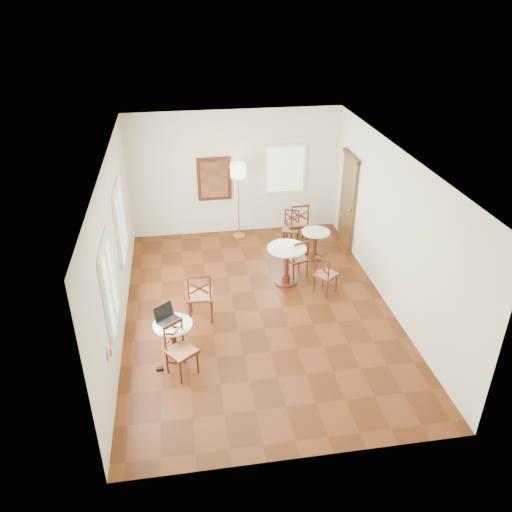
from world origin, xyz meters
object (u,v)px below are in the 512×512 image
at_px(chair_back_b, 291,228).
at_px(power_adapter, 160,369).
at_px(cafe_table_mid, 287,261).
at_px(chair_back_a, 298,223).
at_px(chair_near_b, 180,350).
at_px(cafe_table_near, 174,337).
at_px(water_glass, 173,320).
at_px(chair_near_a, 200,295).
at_px(mouse, 175,327).
at_px(chair_mid_a, 297,258).
at_px(navy_mug, 164,326).
at_px(cafe_table_back, 315,242).
at_px(chair_mid_b, 325,274).
at_px(laptop, 167,317).
at_px(floor_lamp, 238,175).

xyz_separation_m(chair_back_b, power_adapter, (-3.04, -4.01, -0.40)).
xyz_separation_m(cafe_table_mid, chair_back_a, (0.64, 1.77, -0.00)).
distance_m(chair_near_b, chair_back_a, 5.07).
distance_m(cafe_table_near, water_glass, 0.31).
distance_m(chair_near_a, mouse, 1.25).
xyz_separation_m(chair_mid_a, chair_back_b, (0.19, 1.47, -0.02)).
distance_m(cafe_table_near, navy_mug, 0.35).
xyz_separation_m(cafe_table_back, power_adapter, (-3.43, -3.27, -0.39)).
height_order(chair_back_a, chair_back_b, chair_back_a).
distance_m(chair_near_a, chair_mid_b, 2.55).
relative_size(chair_back_a, chair_back_b, 1.22).
bearing_deg(chair_back_a, chair_mid_b, 89.13).
relative_size(cafe_table_near, chair_back_a, 0.66).
xyz_separation_m(cafe_table_mid, navy_mug, (-2.45, -2.12, 0.21)).
distance_m(chair_mid_b, navy_mug, 3.55).
height_order(cafe_table_mid, laptop, laptop).
bearing_deg(cafe_table_mid, cafe_table_back, 47.98).
bearing_deg(chair_mid_a, chair_near_a, 12.20).
distance_m(cafe_table_back, power_adapter, 4.75).
bearing_deg(power_adapter, floor_lamp, 67.72).
relative_size(chair_back_b, water_glass, 8.26).
height_order(cafe_table_near, chair_back_a, chair_back_a).
distance_m(cafe_table_back, chair_back_b, 0.84).
relative_size(cafe_table_near, chair_near_b, 0.75).
xyz_separation_m(chair_near_a, chair_mid_a, (2.09, 1.21, -0.08)).
xyz_separation_m(cafe_table_back, water_glass, (-3.16, -2.92, 0.32)).
distance_m(cafe_table_mid, chair_mid_a, 0.36).
relative_size(laptop, water_glass, 4.61).
height_order(chair_back_a, water_glass, chair_back_a).
relative_size(chair_mid_a, floor_lamp, 0.47).
bearing_deg(mouse, power_adapter, -136.33).
xyz_separation_m(floor_lamp, mouse, (-1.59, -4.42, -0.88)).
bearing_deg(mouse, cafe_table_mid, 54.81).
distance_m(chair_mid_a, laptop, 3.44).
bearing_deg(chair_back_a, chair_back_b, 21.15).
xyz_separation_m(cafe_table_near, floor_lamp, (1.63, 4.31, 1.15)).
xyz_separation_m(laptop, water_glass, (0.10, -0.07, -0.01)).
bearing_deg(water_glass, laptop, 146.30).
bearing_deg(chair_back_a, navy_mug, 49.60).
distance_m(chair_mid_b, chair_back_a, 2.25).
height_order(cafe_table_mid, floor_lamp, floor_lamp).
xyz_separation_m(chair_back_a, floor_lamp, (-1.33, 0.52, 1.06)).
distance_m(mouse, power_adapter, 0.76).
distance_m(chair_near_a, navy_mug, 1.31).
bearing_deg(chair_back_a, chair_near_a, 46.40).
distance_m(cafe_table_back, chair_near_a, 3.30).
relative_size(chair_back_a, floor_lamp, 0.56).
distance_m(chair_near_a, floor_lamp, 3.63).
xyz_separation_m(chair_back_b, navy_mug, (-2.92, -3.81, 0.30)).
distance_m(cafe_table_mid, chair_back_a, 1.88).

